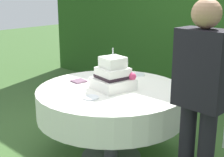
% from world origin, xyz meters
% --- Properties ---
extents(ground_plane, '(20.00, 20.00, 0.00)m').
position_xyz_m(ground_plane, '(0.00, 0.00, 0.00)').
color(ground_plane, '#3D602D').
extents(cake_table, '(1.43, 1.43, 0.73)m').
position_xyz_m(cake_table, '(0.00, 0.00, 0.59)').
color(cake_table, '#4C4C51').
rests_on(cake_table, ground_plane).
extents(wedding_cake, '(0.39, 0.39, 0.39)m').
position_xyz_m(wedding_cake, '(0.02, 0.01, 0.85)').
color(wedding_cake, white).
rests_on(wedding_cake, cake_table).
extents(serving_plate_near, '(0.14, 0.14, 0.01)m').
position_xyz_m(serving_plate_near, '(0.06, -0.32, 0.74)').
color(serving_plate_near, white).
rests_on(serving_plate_near, cake_table).
extents(serving_plate_far, '(0.15, 0.15, 0.01)m').
position_xyz_m(serving_plate_far, '(-0.12, 0.55, 0.74)').
color(serving_plate_far, white).
rests_on(serving_plate_far, cake_table).
extents(napkin_stack, '(0.14, 0.14, 0.01)m').
position_xyz_m(napkin_stack, '(-0.40, -0.06, 0.74)').
color(napkin_stack, '#6B4C60').
rests_on(napkin_stack, cake_table).
extents(standing_person, '(0.37, 0.22, 1.60)m').
position_xyz_m(standing_person, '(1.01, -0.16, 0.93)').
color(standing_person, black).
rests_on(standing_person, ground_plane).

